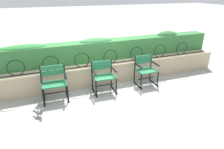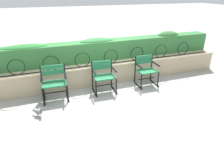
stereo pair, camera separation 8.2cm
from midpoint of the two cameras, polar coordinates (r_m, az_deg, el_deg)
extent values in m
plane|color=#9E9E99|center=(5.33, 0.82, -5.86)|extent=(60.00, 60.00, 0.00)
cube|color=tan|center=(5.92, -1.99, 0.17)|extent=(7.75, 0.35, 0.55)
cube|color=#CBB58F|center=(5.81, -2.03, 2.89)|extent=(7.75, 0.41, 0.05)
cylinder|color=black|center=(5.73, -1.80, 3.00)|extent=(7.20, 0.02, 0.02)
torus|color=black|center=(5.46, -25.25, 1.87)|extent=(0.42, 0.02, 0.42)
torus|color=black|center=(5.42, -16.61, 3.04)|extent=(0.42, 0.02, 0.42)
torus|color=black|center=(5.51, -8.05, 4.14)|extent=(0.42, 0.02, 0.42)
torus|color=black|center=(5.73, 0.08, 5.09)|extent=(0.42, 0.02, 0.42)
torus|color=black|center=(6.04, 7.52, 5.87)|extent=(0.42, 0.02, 0.42)
torus|color=black|center=(6.45, 14.13, 6.48)|extent=(0.42, 0.02, 0.42)
torus|color=black|center=(6.93, 19.90, 6.94)|extent=(0.42, 0.02, 0.42)
cube|color=#387A3D|center=(6.08, -3.24, 6.91)|extent=(7.59, 0.46, 0.58)
ellipsoid|color=#307F39|center=(5.79, -23.34, 7.17)|extent=(1.17, 0.41, 0.14)
ellipsoid|color=#34763F|center=(5.98, -3.97, 9.49)|extent=(1.00, 0.41, 0.17)
ellipsoid|color=#387438|center=(7.05, 16.07, 10.75)|extent=(0.73, 0.41, 0.26)
cube|color=#237547|center=(5.00, -15.62, -3.17)|extent=(0.58, 0.15, 0.03)
cube|color=#237547|center=(5.13, -15.70, -2.52)|extent=(0.58, 0.15, 0.03)
cube|color=#237547|center=(5.25, -15.77, -1.90)|extent=(0.58, 0.15, 0.03)
cube|color=#237547|center=(5.21, -16.23, 2.02)|extent=(0.58, 0.06, 0.11)
cube|color=#237547|center=(5.26, -16.07, 0.64)|extent=(0.58, 0.06, 0.11)
cylinder|color=black|center=(5.36, -12.75, -1.17)|extent=(0.04, 0.04, 0.86)
cylinder|color=black|center=(5.06, -12.07, -5.28)|extent=(0.04, 0.04, 0.44)
cube|color=black|center=(5.33, -12.10, -6.31)|extent=(0.06, 0.52, 0.02)
cube|color=black|center=(5.06, -12.67, -0.30)|extent=(0.05, 0.40, 0.03)
cylinder|color=black|center=(5.36, -18.88, -1.89)|extent=(0.04, 0.04, 0.86)
cylinder|color=black|center=(5.06, -18.59, -6.04)|extent=(0.04, 0.04, 0.44)
cube|color=black|center=(5.33, -18.31, -7.03)|extent=(0.06, 0.52, 0.02)
cube|color=black|center=(5.06, -19.16, -1.06)|extent=(0.05, 0.40, 0.03)
cylinder|color=black|center=(5.23, -15.41, -4.91)|extent=(0.55, 0.05, 0.03)
cube|color=#237547|center=(5.19, -1.37, -1.28)|extent=(0.55, 0.15, 0.03)
cube|color=#237547|center=(5.31, -1.78, -0.69)|extent=(0.55, 0.15, 0.03)
cube|color=#237547|center=(5.43, -2.17, -0.14)|extent=(0.55, 0.15, 0.03)
cube|color=#237547|center=(5.41, -2.52, 3.37)|extent=(0.55, 0.05, 0.11)
cube|color=#237547|center=(5.45, -2.50, 2.15)|extent=(0.55, 0.05, 0.11)
cylinder|color=black|center=(5.60, 0.25, 0.35)|extent=(0.04, 0.04, 0.83)
cylinder|color=black|center=(5.31, 1.66, -3.29)|extent=(0.04, 0.04, 0.44)
cube|color=black|center=(5.57, 1.00, -4.38)|extent=(0.06, 0.52, 0.02)
cube|color=black|center=(5.31, 1.04, 1.44)|extent=(0.05, 0.40, 0.03)
cylinder|color=black|center=(5.47, -5.23, -0.32)|extent=(0.04, 0.04, 0.83)
cylinder|color=black|center=(5.18, -4.10, -4.10)|extent=(0.04, 0.04, 0.44)
cube|color=black|center=(5.44, -4.52, -5.17)|extent=(0.06, 0.52, 0.02)
cube|color=black|center=(5.18, -4.73, 0.76)|extent=(0.05, 0.40, 0.03)
cylinder|color=black|center=(5.41, -1.75, -3.04)|extent=(0.52, 0.05, 0.03)
cube|color=#237547|center=(5.69, 11.05, 0.55)|extent=(0.53, 0.14, 0.03)
cube|color=#237547|center=(5.80, 10.41, 1.05)|extent=(0.53, 0.14, 0.03)
cube|color=#237547|center=(5.91, 9.79, 1.52)|extent=(0.53, 0.14, 0.03)
cube|color=#237547|center=(5.88, 9.54, 4.87)|extent=(0.53, 0.04, 0.11)
cube|color=#237547|center=(5.93, 9.45, 3.68)|extent=(0.53, 0.04, 0.11)
cylinder|color=black|center=(6.12, 11.53, 1.98)|extent=(0.04, 0.04, 0.84)
cylinder|color=black|center=(5.86, 13.42, -1.31)|extent=(0.04, 0.04, 0.44)
cube|color=black|center=(6.09, 12.32, -2.39)|extent=(0.05, 0.52, 0.02)
cube|color=black|center=(5.86, 12.82, 2.98)|extent=(0.04, 0.40, 0.03)
cylinder|color=black|center=(5.89, 7.02, 1.41)|extent=(0.04, 0.04, 0.84)
cylinder|color=black|center=(5.62, 8.77, -2.05)|extent=(0.04, 0.04, 0.44)
cube|color=black|center=(5.86, 7.82, -3.14)|extent=(0.05, 0.52, 0.02)
cube|color=black|center=(5.62, 8.15, 2.43)|extent=(0.04, 0.40, 0.03)
cylinder|color=black|center=(5.89, 10.24, -1.13)|extent=(0.51, 0.04, 0.03)
ellipsoid|color=gray|center=(4.74, -19.71, -9.98)|extent=(0.20, 0.21, 0.11)
cylinder|color=#2D6B56|center=(4.68, -19.18, -9.84)|extent=(0.07, 0.07, 0.06)
sphere|color=slate|center=(4.63, -19.05, -9.36)|extent=(0.06, 0.06, 0.06)
cone|color=black|center=(4.62, -18.75, -9.52)|extent=(0.03, 0.03, 0.01)
cone|color=#595960|center=(4.81, -20.70, -9.64)|extent=(0.10, 0.10, 0.06)
ellipsoid|color=slate|center=(4.76, -19.45, -9.66)|extent=(0.11, 0.12, 0.07)
ellipsoid|color=slate|center=(4.72, -20.17, -10.13)|extent=(0.11, 0.12, 0.07)
cylinder|color=#C6515B|center=(4.78, -19.35, -10.72)|extent=(0.01, 0.01, 0.05)
cylinder|color=#C6515B|center=(4.78, -19.82, -10.85)|extent=(0.01, 0.01, 0.05)
camera|label=1|loc=(0.04, -89.55, 0.19)|focal=32.03mm
camera|label=2|loc=(0.04, 90.45, -0.19)|focal=32.03mm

